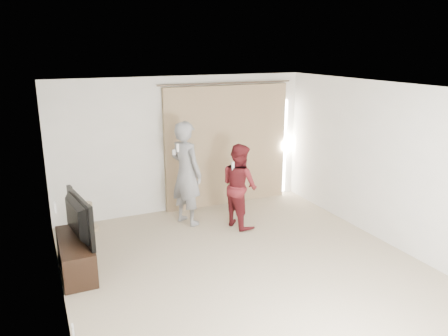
{
  "coord_description": "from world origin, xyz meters",
  "views": [
    {
      "loc": [
        -2.65,
        -5.08,
        3.12
      ],
      "look_at": [
        0.17,
        1.2,
        1.2
      ],
      "focal_mm": 35.0,
      "sensor_mm": 36.0,
      "label": 1
    }
  ],
  "objects_px": {
    "tv_console": "(76,255)",
    "person_woman": "(240,185)",
    "person_man": "(186,173)",
    "tv": "(72,219)"
  },
  "relations": [
    {
      "from": "person_man",
      "to": "person_woman",
      "type": "relative_size",
      "value": 1.25
    },
    {
      "from": "tv",
      "to": "person_man",
      "type": "height_order",
      "value": "person_man"
    },
    {
      "from": "tv",
      "to": "tv_console",
      "type": "bearing_deg",
      "value": -0.0
    },
    {
      "from": "tv",
      "to": "person_man",
      "type": "bearing_deg",
      "value": -71.98
    },
    {
      "from": "person_man",
      "to": "person_woman",
      "type": "height_order",
      "value": "person_man"
    },
    {
      "from": "tv_console",
      "to": "person_woman",
      "type": "height_order",
      "value": "person_woman"
    },
    {
      "from": "tv_console",
      "to": "tv",
      "type": "relative_size",
      "value": 1.12
    },
    {
      "from": "tv",
      "to": "person_woman",
      "type": "distance_m",
      "value": 2.92
    },
    {
      "from": "tv_console",
      "to": "person_woman",
      "type": "xyz_separation_m",
      "value": [
        2.87,
        0.54,
        0.51
      ]
    },
    {
      "from": "tv_console",
      "to": "person_man",
      "type": "height_order",
      "value": "person_man"
    }
  ]
}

